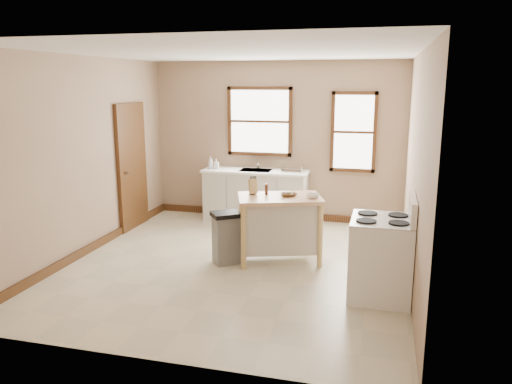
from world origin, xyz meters
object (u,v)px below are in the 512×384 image
knife_block (253,187)px  bowl_b (291,195)px  soap_bottle_a (211,163)px  bowl_c (313,196)px  bowl_a (286,195)px  trash_bin (226,238)px  pepper_grinder (266,189)px  soap_bottle_b (216,164)px  dish_rack (293,169)px  kitchen_island (279,229)px  gas_stove (381,247)px

knife_block → bowl_b: size_ratio=1.27×
soap_bottle_a → bowl_c: bearing=-59.5°
bowl_a → trash_bin: bowl_a is taller
pepper_grinder → trash_bin: pepper_grinder is taller
soap_bottle_b → trash_bin: bearing=-76.9°
dish_rack → trash_bin: size_ratio=0.53×
dish_rack → bowl_b: dish_rack is taller
soap_bottle_b → trash_bin: (0.86, -2.13, -0.65)m
bowl_b → pepper_grinder: bearing=-179.1°
dish_rack → kitchen_island: dish_rack is taller
trash_bin → bowl_c: bearing=-22.1°
soap_bottle_b → dish_rack: soap_bottle_b is taller
bowl_a → knife_block: bearing=178.4°
soap_bottle_a → bowl_a: size_ratio=1.28×
kitchen_island → bowl_a: 0.49m
gas_stove → soap_bottle_a: bearing=138.0°
soap_bottle_b → gas_stove: gas_stove is taller
bowl_a → soap_bottle_b: bearing=131.7°
trash_bin → bowl_b: bearing=-13.9°
dish_rack → bowl_a: bearing=-67.4°
dish_rack → knife_block: 1.89m
knife_block → pepper_grinder: knife_block is taller
soap_bottle_a → kitchen_island: bearing=-66.7°
dish_rack → pepper_grinder: 1.85m
bowl_a → bowl_b: size_ratio=1.11×
dish_rack → kitchen_island: bearing=-69.9°
bowl_a → dish_rack: bearing=97.6°
kitchen_island → bowl_b: bearing=8.2°
soap_bottle_a → soap_bottle_b: (0.09, 0.04, -0.02)m
pepper_grinder → bowl_b: (0.35, 0.01, -0.06)m
bowl_b → gas_stove: size_ratio=0.13×
bowl_c → gas_stove: 1.33m
dish_rack → bowl_c: size_ratio=2.07×
soap_bottle_a → soap_bottle_b: bearing=2.1°
dish_rack → pepper_grinder: (-0.03, -1.85, 0.02)m
soap_bottle_a → trash_bin: bearing=-84.1°
bowl_a → bowl_c: bearing=-1.8°
trash_bin → gas_stove: size_ratio=0.60×
trash_bin → pepper_grinder: bearing=-1.2°
kitchen_island → knife_block: (-0.39, 0.04, 0.56)m
dish_rack → gas_stove: size_ratio=0.31×
bowl_b → soap_bottle_b: bearing=133.5°
soap_bottle_a → dish_rack: bearing=-14.9°
kitchen_island → bowl_c: size_ratio=6.12×
kitchen_island → bowl_c: bearing=-16.0°
bowl_a → trash_bin: (-0.77, -0.31, -0.58)m
kitchen_island → trash_bin: kitchen_island is taller
kitchen_island → bowl_a: bowl_a is taller
soap_bottle_b → bowl_b: (1.69, -1.78, -0.08)m
pepper_grinder → knife_block: bearing=-172.7°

